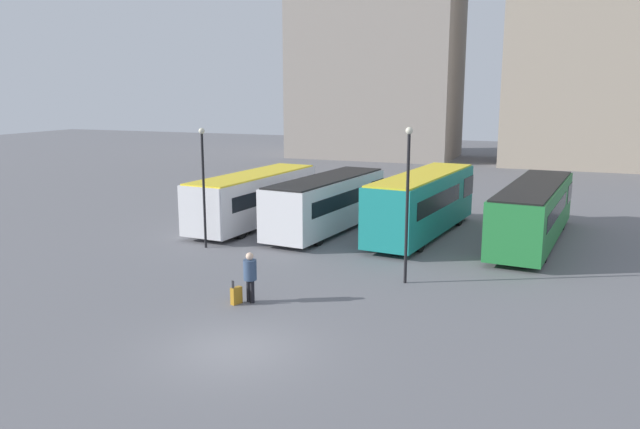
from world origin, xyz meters
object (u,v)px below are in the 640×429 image
Objects in this scene: bus_1 at (327,202)px; suitcase at (236,295)px; traveler at (250,273)px; lamp_post_1 at (407,194)px; bus_0 at (255,197)px; lamp_post_0 at (203,178)px; bus_2 at (423,202)px; bus_3 at (534,210)px.

bus_1 is 11.16× the size of suitcase.
lamp_post_1 is (4.61, 4.26, 2.47)m from traveler.
bus_0 is 5.86m from lamp_post_0.
bus_0 is 5.57× the size of traveler.
bus_0 reaches higher than suitcase.
bus_1 is 5.06m from bus_2.
lamp_post_0 is (-14.59, -7.00, 1.77)m from bus_3.
bus_1 is 5.41× the size of traveler.
bus_0 is 4.35m from bus_1.
suitcase is at bearing -151.07° from bus_0.
bus_1 is 0.91× the size of bus_2.
bus_1 is (4.35, -0.02, 0.01)m from bus_0.
lamp_post_0 is (0.17, -5.58, 1.79)m from bus_0.
traveler is at bearing -28.94° from suitcase.
bus_2 is 5.92× the size of traveler.
traveler is 0.94m from suitcase.
lamp_post_1 is at bearing -121.10° from bus_0.
bus_3 is at bearing -75.61° from bus_1.
bus_2 is at bearing 97.75° from lamp_post_1.
bus_1 reaches higher than traveler.
bus_3 is at bearing 25.64° from lamp_post_0.
lamp_post_0 reaches higher than suitcase.
suitcase is at bearing -168.24° from bus_1.
suitcase is at bearing 151.06° from traveler.
suitcase is 0.16× the size of lamp_post_0.
bus_1 is at bearing 129.13° from lamp_post_1.
bus_3 reaches higher than bus_0.
bus_2 is 1.90× the size of lamp_post_0.
suitcase is 0.15× the size of lamp_post_1.
bus_2 is 11.33m from lamp_post_0.
bus_2 is at bearing -73.03° from bus_1.
bus_2 reaches higher than bus_1.
bus_1 is 11.90m from traveler.
bus_2 is 13.69m from suitcase.
traveler is at bearing -47.62° from lamp_post_0.
bus_2 is 0.92× the size of bus_3.
bus_0 is at bearing 46.23° from traveler.
bus_3 is 6.47× the size of traveler.
lamp_post_1 is at bearing -134.40° from bus_1.
lamp_post_1 is at bearing -27.40° from traveler.
lamp_post_1 reaches higher than traveler.
lamp_post_0 reaches higher than traveler.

